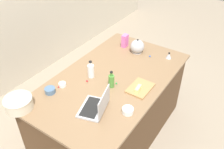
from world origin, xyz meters
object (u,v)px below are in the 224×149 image
at_px(kettle, 137,47).
at_px(cutting_board, 140,88).
at_px(butter_stick_left, 138,88).
at_px(ramekin_small, 50,90).
at_px(ramekin_medium, 128,111).
at_px(bottle_olive, 111,81).
at_px(bottle_vinegar, 91,71).
at_px(candy_bag, 125,41).
at_px(laptop, 96,106).
at_px(kitchen_timer, 169,56).
at_px(ramekin_wide, 62,85).
at_px(mixing_bowl_large, 18,103).

bearing_deg(kettle, cutting_board, -148.31).
xyz_separation_m(butter_stick_left, ramekin_small, (-0.52, 0.74, -0.01)).
bearing_deg(ramekin_medium, bottle_olive, 55.30).
distance_m(bottle_vinegar, candy_bag, 0.79).
xyz_separation_m(laptop, butter_stick_left, (0.46, -0.19, -0.01)).
xyz_separation_m(kitchen_timer, candy_bag, (-0.06, 0.60, 0.05)).
bearing_deg(candy_bag, kettle, -99.24).
xyz_separation_m(cutting_board, ramekin_medium, (-0.37, -0.07, 0.02)).
height_order(laptop, kitchen_timer, laptop).
bearing_deg(ramekin_wide, bottle_olive, -57.00).
distance_m(mixing_bowl_large, ramekin_small, 0.33).
bearing_deg(candy_bag, ramekin_wide, 174.27).
bearing_deg(bottle_olive, kitchen_timer, -17.95).
bearing_deg(kettle, ramekin_wide, 163.32).
bearing_deg(butter_stick_left, ramekin_wide, 117.70).
bearing_deg(ramekin_wide, bottle_vinegar, -26.59).
relative_size(bottle_vinegar, bottle_olive, 1.06).
bearing_deg(mixing_bowl_large, laptop, -58.27).
height_order(butter_stick_left, ramekin_wide, butter_stick_left).
relative_size(laptop, candy_bag, 2.12).
xyz_separation_m(bottle_vinegar, ramekin_wide, (-0.30, 0.15, -0.06)).
bearing_deg(kitchen_timer, kettle, 102.59).
distance_m(laptop, cutting_board, 0.54).
height_order(ramekin_small, kitchen_timer, kitchen_timer).
bearing_deg(cutting_board, laptop, 159.12).
bearing_deg(ramekin_medium, mixing_bowl_large, 120.19).
bearing_deg(ramekin_medium, kettle, 24.65).
height_order(cutting_board, candy_bag, candy_bag).
relative_size(cutting_board, butter_stick_left, 2.65).
bearing_deg(cutting_board, candy_bag, 41.86).
bearing_deg(butter_stick_left, mixing_bowl_large, 135.88).
distance_m(bottle_vinegar, ramekin_wide, 0.34).
distance_m(kettle, butter_stick_left, 0.79).
bearing_deg(kitchen_timer, candy_bag, 95.23).
xyz_separation_m(laptop, ramekin_wide, (0.08, 0.51, -0.03)).
bearing_deg(bottle_vinegar, butter_stick_left, -82.89).
relative_size(mixing_bowl_large, ramekin_medium, 2.51).
bearing_deg(candy_bag, butter_stick_left, -140.14).
bearing_deg(kettle, laptop, -170.10).
relative_size(kettle, cutting_board, 0.73).
distance_m(mixing_bowl_large, bottle_olive, 0.93).
xyz_separation_m(laptop, kitchen_timer, (1.23, -0.20, -0.01)).
bearing_deg(cutting_board, butter_stick_left, 180.00).
height_order(ramekin_medium, kitchen_timer, kitchen_timer).
distance_m(laptop, candy_bag, 1.24).
height_order(bottle_vinegar, butter_stick_left, bottle_vinegar).
distance_m(bottle_olive, ramekin_wide, 0.52).
distance_m(ramekin_small, candy_bag, 1.24).
bearing_deg(mixing_bowl_large, ramekin_medium, -59.81).
height_order(ramekin_medium, ramekin_wide, ramekin_medium).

